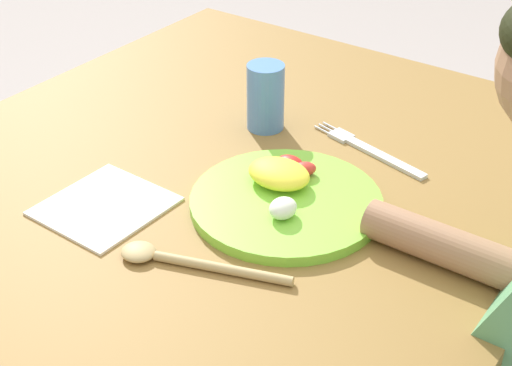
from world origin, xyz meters
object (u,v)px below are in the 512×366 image
plate (285,197)px  fork (370,150)px  spoon (181,260)px  drinking_cup (266,97)px

plate → fork: 0.20m
plate → spoon: 0.19m
fork → spoon: (-0.38, 0.06, 0.00)m
fork → spoon: spoon is taller
fork → spoon: bearing=95.0°
spoon → drinking_cup: bearing=-90.3°
spoon → drinking_cup: size_ratio=2.00×
drinking_cup → spoon: bearing=-161.3°
plate → spoon: bearing=170.4°
fork → drinking_cup: drinking_cup is taller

